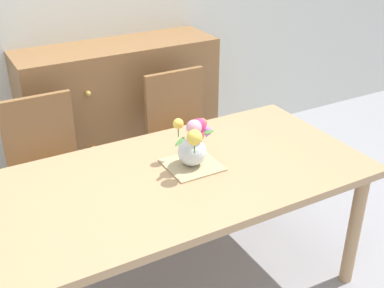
# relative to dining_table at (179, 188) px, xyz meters

# --- Properties ---
(dining_table) EXTENTS (1.85, 0.93, 0.73)m
(dining_table) POSITION_rel_dining_table_xyz_m (0.00, 0.00, 0.00)
(dining_table) COLOR tan
(dining_table) RESTS_ON ground_plane
(chair_left) EXTENTS (0.42, 0.42, 0.90)m
(chair_left) POSITION_rel_dining_table_xyz_m (-0.45, 0.80, -0.13)
(chair_left) COLOR olive
(chair_left) RESTS_ON ground_plane
(chair_right) EXTENTS (0.42, 0.42, 0.90)m
(chair_right) POSITION_rel_dining_table_xyz_m (0.45, 0.80, -0.13)
(chair_right) COLOR olive
(chair_right) RESTS_ON ground_plane
(dresser) EXTENTS (1.40, 0.47, 1.00)m
(dresser) POSITION_rel_dining_table_xyz_m (0.22, 1.33, -0.15)
(dresser) COLOR olive
(dresser) RESTS_ON ground_plane
(placemat) EXTENTS (0.25, 0.25, 0.01)m
(placemat) POSITION_rel_dining_table_xyz_m (0.09, 0.04, 0.08)
(placemat) COLOR tan
(placemat) RESTS_ON dining_table
(flower_vase) EXTENTS (0.24, 0.25, 0.25)m
(flower_vase) POSITION_rel_dining_table_xyz_m (0.10, 0.03, 0.21)
(flower_vase) COLOR silver
(flower_vase) RESTS_ON placemat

